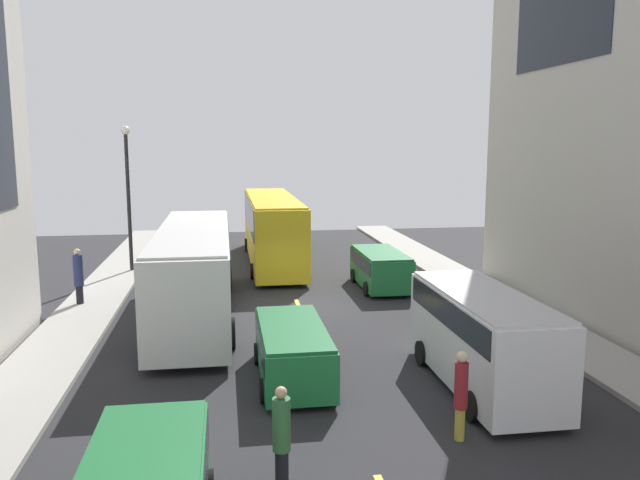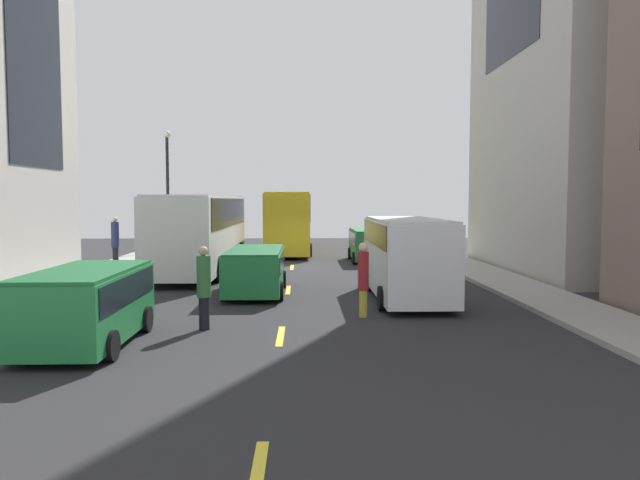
{
  "view_description": "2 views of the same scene",
  "coord_description": "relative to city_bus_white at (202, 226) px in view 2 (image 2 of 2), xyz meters",
  "views": [
    {
      "loc": [
        -2.83,
        -24.13,
        6.47
      ],
      "look_at": [
        1.15,
        1.91,
        2.34
      ],
      "focal_mm": 35.23,
      "sensor_mm": 36.0,
      "label": 1
    },
    {
      "loc": [
        0.53,
        -27.5,
        3.16
      ],
      "look_at": [
        1.23,
        -3.07,
        1.5
      ],
      "focal_mm": 33.03,
      "sensor_mm": 36.0,
      "label": 2
    }
  ],
  "objects": [
    {
      "name": "ground_plane",
      "position": [
        3.99,
        1.03,
        -2.01
      ],
      "size": [
        42.57,
        42.57,
        0.0
      ],
      "primitive_type": "plane",
      "color": "#28282B"
    },
    {
      "name": "sidewalk_west",
      "position": [
        -4.13,
        1.03,
        -1.93
      ],
      "size": [
        2.31,
        44.0,
        0.15
      ],
      "primitive_type": "cube",
      "color": "#9E9B93",
      "rests_on": "ground"
    },
    {
      "name": "sidewalk_east",
      "position": [
        12.12,
        1.03,
        -1.93
      ],
      "size": [
        2.31,
        44.0,
        0.15
      ],
      "primitive_type": "cube",
      "color": "#9E9B93",
      "rests_on": "ground"
    },
    {
      "name": "lane_stripe_0",
      "position": [
        3.99,
        -19.97,
        -2.0
      ],
      "size": [
        0.16,
        2.0,
        0.01
      ],
      "primitive_type": "cube",
      "color": "yellow",
      "rests_on": "ground"
    },
    {
      "name": "lane_stripe_1",
      "position": [
        3.99,
        -12.97,
        -2.0
      ],
      "size": [
        0.16,
        2.0,
        0.01
      ],
      "primitive_type": "cube",
      "color": "yellow",
      "rests_on": "ground"
    },
    {
      "name": "lane_stripe_2",
      "position": [
        3.99,
        -5.97,
        -2.0
      ],
      "size": [
        0.16,
        2.0,
        0.01
      ],
      "primitive_type": "cube",
      "color": "yellow",
      "rests_on": "ground"
    },
    {
      "name": "lane_stripe_3",
      "position": [
        3.99,
        1.03,
        -2.0
      ],
      "size": [
        0.16,
        2.0,
        0.01
      ],
      "primitive_type": "cube",
      "color": "yellow",
      "rests_on": "ground"
    },
    {
      "name": "lane_stripe_4",
      "position": [
        3.99,
        8.03,
        -2.0
      ],
      "size": [
        0.16,
        2.0,
        0.01
      ],
      "primitive_type": "cube",
      "color": "yellow",
      "rests_on": "ground"
    },
    {
      "name": "lane_stripe_5",
      "position": [
        3.99,
        15.03,
        -2.0
      ],
      "size": [
        0.16,
        2.0,
        0.01
      ],
      "primitive_type": "cube",
      "color": "yellow",
      "rests_on": "ground"
    },
    {
      "name": "lane_stripe_6",
      "position": [
        3.99,
        22.03,
        -2.0
      ],
      "size": [
        0.16,
        2.0,
        0.01
      ],
      "primitive_type": "cube",
      "color": "yellow",
      "rests_on": "ground"
    },
    {
      "name": "city_bus_white",
      "position": [
        0.0,
        0.0,
        0.0
      ],
      "size": [
        2.8,
        12.27,
        3.35
      ],
      "color": "silver",
      "rests_on": "ground"
    },
    {
      "name": "streetcar_yellow",
      "position": [
        3.66,
        10.19,
        0.11
      ],
      "size": [
        2.7,
        12.65,
        3.59
      ],
      "color": "yellow",
      "rests_on": "ground"
    },
    {
      "name": "delivery_van_white",
      "position": [
        7.79,
        -8.04,
        -0.49
      ],
      "size": [
        2.25,
        6.09,
        2.58
      ],
      "color": "white",
      "rests_on": "ground"
    },
    {
      "name": "car_green_0",
      "position": [
        7.97,
        3.56,
        -1.03
      ],
      "size": [
        2.05,
        4.4,
        1.66
      ],
      "color": "#1E7238",
      "rests_on": "ground"
    },
    {
      "name": "car_green_1",
      "position": [
        -0.19,
        -13.72,
        -1.03
      ],
      "size": [
        2.07,
        4.18,
        1.67
      ],
      "color": "#1E7238",
      "rests_on": "ground"
    },
    {
      "name": "car_green_2",
      "position": [
        2.91,
        -6.73,
        -1.11
      ],
      "size": [
        1.97,
        4.54,
        1.52
      ],
      "color": "#1E7238",
      "rests_on": "ground"
    },
    {
      "name": "pedestrian_crossing_mid",
      "position": [
        6.14,
        -10.79,
        -0.9
      ],
      "size": [
        0.29,
        0.29,
        2.03
      ],
      "rotation": [
        0.0,
        0.0,
        0.62
      ],
      "color": "gold",
      "rests_on": "ground"
    },
    {
      "name": "pedestrian_walking_far",
      "position": [
        -4.57,
        2.16,
        -0.7
      ],
      "size": [
        0.37,
        0.37,
        2.2
      ],
      "rotation": [
        0.0,
        0.0,
        4.11
      ],
      "color": "black",
      "rests_on": "ground"
    },
    {
      "name": "pedestrian_waiting_curb",
      "position": [
        2.11,
        -12.22,
        -0.92
      ],
      "size": [
        0.34,
        0.34,
        2.04
      ],
      "rotation": [
        0.0,
        0.0,
        5.32
      ],
      "color": "black",
      "rests_on": "ground"
    },
    {
      "name": "streetlamp_near",
      "position": [
        -3.48,
        8.63,
        2.48
      ],
      "size": [
        0.44,
        0.44,
        7.09
      ],
      "color": "black",
      "rests_on": "ground"
    }
  ]
}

